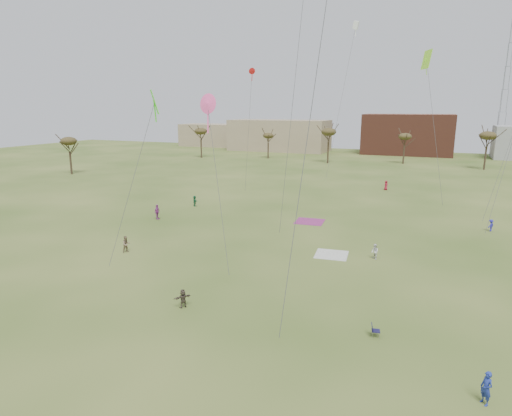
% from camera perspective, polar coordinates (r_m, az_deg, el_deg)
% --- Properties ---
extents(ground, '(260.00, 260.00, 0.00)m').
position_cam_1_polar(ground, '(28.89, -9.64, -15.79)').
color(ground, '#325119').
rests_on(ground, ground).
extents(flyer_near_right, '(0.71, 0.74, 1.71)m').
position_cam_1_polar(flyer_near_right, '(24.80, 28.12, -20.25)').
color(flyer_near_right, navy).
rests_on(flyer_near_right, ground).
extents(spectator_fore_b, '(0.93, 1.00, 1.64)m').
position_cam_1_polar(spectator_fore_b, '(44.32, -16.75, -4.60)').
color(spectator_fore_b, '#7F6951').
rests_on(spectator_fore_b, ground).
extents(spectator_fore_c, '(1.08, 1.26, 1.37)m').
position_cam_1_polar(spectator_fore_c, '(31.68, -9.62, -11.69)').
color(spectator_fore_c, brown).
rests_on(spectator_fore_c, ground).
extents(spectator_mid_d, '(0.57, 1.16, 1.91)m').
position_cam_1_polar(spectator_mid_d, '(56.28, -12.92, -0.51)').
color(spectator_mid_d, '#A24396').
rests_on(spectator_mid_d, ground).
extents(spectator_mid_e, '(0.88, 0.91, 1.47)m').
position_cam_1_polar(spectator_mid_e, '(42.07, 15.41, -5.59)').
color(spectator_mid_e, white).
rests_on(spectator_mid_e, ground).
extents(flyer_far_a, '(1.33, 1.35, 1.55)m').
position_cam_1_polar(flyer_far_a, '(62.84, -8.09, 0.93)').
color(flyer_far_a, '#246D43').
rests_on(flyer_far_a, ground).
extents(flyer_far_b, '(0.86, 0.95, 1.63)m').
position_cam_1_polar(flyer_far_b, '(77.99, 16.79, 2.89)').
color(flyer_far_b, maroon).
rests_on(flyer_far_b, ground).
extents(flyer_far_c, '(0.92, 1.03, 1.39)m').
position_cam_1_polar(flyer_far_c, '(56.47, 28.58, -2.03)').
color(flyer_far_c, '#24229E').
rests_on(flyer_far_c, ground).
extents(blanket_cream, '(3.38, 3.38, 0.03)m').
position_cam_1_polar(blanket_cream, '(42.62, 9.93, -6.09)').
color(blanket_cream, silver).
rests_on(blanket_cream, ground).
extents(blanket_plum, '(3.74, 3.74, 0.03)m').
position_cam_1_polar(blanket_plum, '(54.34, 7.09, -1.79)').
color(blanket_plum, '#922D72').
rests_on(blanket_plum, ground).
extents(camp_chair_center, '(0.63, 0.60, 0.87)m').
position_cam_1_polar(camp_chair_center, '(28.79, 15.48, -15.63)').
color(camp_chair_center, '#18153B').
rests_on(camp_chair_center, ground).
extents(kites_aloft, '(70.01, 67.61, 27.79)m').
position_cam_1_polar(kites_aloft, '(50.97, 6.88, 22.27)').
color(kites_aloft, '#C33B17').
rests_on(kites_aloft, ground).
extents(tree_line, '(117.44, 49.32, 8.91)m').
position_cam_1_polar(tree_line, '(101.90, 13.46, 8.92)').
color(tree_line, '#3A2B1E').
rests_on(tree_line, ground).
extents(building_tan, '(32.00, 14.00, 10.00)m').
position_cam_1_polar(building_tan, '(144.96, 3.09, 9.56)').
color(building_tan, '#937F60').
rests_on(building_tan, ground).
extents(building_brick, '(26.00, 16.00, 12.00)m').
position_cam_1_polar(building_brick, '(141.66, 19.43, 9.17)').
color(building_brick, brown).
rests_on(building_brick, ground).
extents(building_tan_west, '(20.00, 12.00, 8.00)m').
position_cam_1_polar(building_tan_west, '(163.78, -6.12, 9.56)').
color(building_tan_west, '#937F60').
rests_on(building_tan_west, ground).
extents(radio_tower, '(1.51, 1.72, 41.00)m').
position_cam_1_polar(radio_tower, '(147.13, 29.98, 13.48)').
color(radio_tower, '#9EA3A8').
rests_on(radio_tower, ground).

